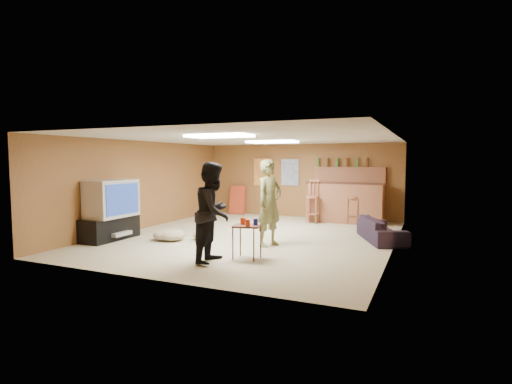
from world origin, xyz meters
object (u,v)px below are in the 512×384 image
at_px(tv_body, 112,198).
at_px(tray_table, 247,242).
at_px(bar_counter, 346,203).
at_px(person_olive, 269,203).
at_px(person_black, 214,212).
at_px(sofa, 381,229).

distance_m(tv_body, tray_table, 3.43).
distance_m(bar_counter, person_olive, 3.75).
height_order(tv_body, person_black, person_black).
bearing_deg(sofa, person_olive, 102.40).
distance_m(tv_body, bar_counter, 6.09).
relative_size(bar_counter, person_black, 1.18).
distance_m(person_black, tray_table, 0.81).
xyz_separation_m(person_olive, person_black, (-0.40, -1.53, -0.02)).
xyz_separation_m(bar_counter, person_olive, (-0.81, -3.65, 0.32)).
bearing_deg(sofa, bar_counter, 5.37).
relative_size(bar_counter, sofa, 1.19).
height_order(person_olive, person_black, person_olive).
xyz_separation_m(bar_counter, tray_table, (-0.79, -4.78, -0.25)).
bearing_deg(tv_body, sofa, 22.62).
height_order(sofa, tray_table, tray_table).
bearing_deg(person_olive, tray_table, -158.15).
bearing_deg(tray_table, sofa, 52.15).
bearing_deg(person_olive, sofa, -34.06).
bearing_deg(bar_counter, person_black, -103.22).
distance_m(tv_body, person_black, 3.02).
bearing_deg(person_black, tray_table, -51.88).
xyz_separation_m(person_black, sofa, (2.42, 2.96, -0.60)).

